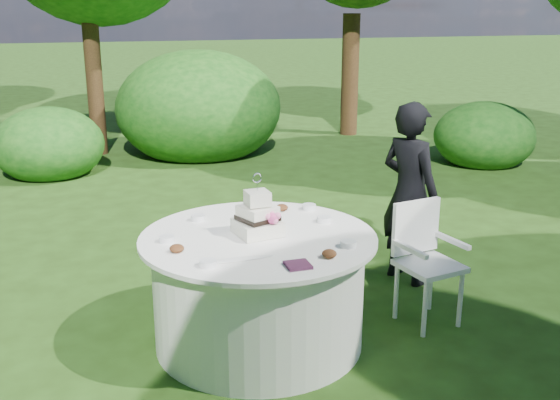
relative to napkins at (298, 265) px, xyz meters
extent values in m
plane|color=#203A0F|center=(-0.08, 0.58, -0.78)|extent=(80.00, 80.00, 0.00)
cube|color=#481E39|center=(0.00, 0.00, 0.00)|extent=(0.14, 0.14, 0.02)
ellipsoid|color=silver|center=(-0.33, 0.20, 0.00)|extent=(0.48, 0.07, 0.01)
imported|color=black|center=(1.38, 1.25, -0.03)|extent=(0.54, 0.64, 1.50)
cylinder|color=white|center=(-0.08, 0.58, -0.41)|extent=(1.40, 1.40, 0.74)
cylinder|color=white|center=(-0.08, 0.58, -0.02)|extent=(1.56, 1.56, 0.03)
cube|color=beige|center=(-0.07, 0.60, 0.04)|extent=(0.32, 0.32, 0.09)
cube|color=white|center=(-0.07, 0.60, 0.14)|extent=(0.27, 0.27, 0.09)
cube|color=beige|center=(-0.07, 0.60, 0.24)|extent=(0.16, 0.16, 0.09)
cube|color=black|center=(-0.07, 0.60, 0.11)|extent=(0.29, 0.29, 0.03)
sphere|color=#CE3C81|center=(0.00, 0.50, 0.13)|extent=(0.07, 0.07, 0.07)
cylinder|color=silver|center=(-0.07, 0.60, 0.32)|extent=(0.01, 0.01, 0.05)
torus|color=white|center=(-0.07, 0.60, 0.38)|extent=(0.07, 0.02, 0.07)
cube|color=white|center=(1.16, 0.49, -0.34)|extent=(0.46, 0.46, 0.04)
cube|color=white|center=(1.13, 0.66, -0.10)|extent=(0.40, 0.11, 0.40)
cylinder|color=silver|center=(1.03, 0.30, -0.57)|extent=(0.03, 0.03, 0.42)
cylinder|color=white|center=(1.35, 0.36, -0.57)|extent=(0.03, 0.03, 0.42)
cylinder|color=white|center=(0.97, 0.62, -0.57)|extent=(0.03, 0.03, 0.42)
cylinder|color=white|center=(1.29, 0.68, -0.57)|extent=(0.03, 0.03, 0.42)
cube|color=white|center=(0.98, 0.45, -0.18)|extent=(0.10, 0.36, 0.03)
cube|color=silver|center=(1.35, 0.52, -0.18)|extent=(0.10, 0.36, 0.03)
cylinder|color=white|center=(0.43, 1.02, 0.01)|extent=(0.10, 0.10, 0.04)
cylinder|color=white|center=(0.43, 0.71, 0.01)|extent=(0.10, 0.10, 0.04)
cylinder|color=white|center=(-0.50, 0.15, 0.01)|extent=(0.10, 0.10, 0.04)
cylinder|color=white|center=(0.40, 0.21, 0.01)|extent=(0.10, 0.10, 0.04)
cylinder|color=white|center=(-0.40, 1.01, 0.01)|extent=(0.10, 0.10, 0.04)
cylinder|color=white|center=(-0.67, 0.64, 0.01)|extent=(0.10, 0.10, 0.04)
ellipsoid|color=#562D16|center=(0.23, 1.05, 0.02)|extent=(0.09, 0.09, 0.05)
ellipsoid|color=#562D16|center=(-0.63, 0.44, 0.02)|extent=(0.09, 0.09, 0.05)
ellipsoid|color=#562D16|center=(0.22, 0.08, 0.02)|extent=(0.09, 0.09, 0.05)
camera|label=1|loc=(-1.14, -3.32, 1.44)|focal=42.00mm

